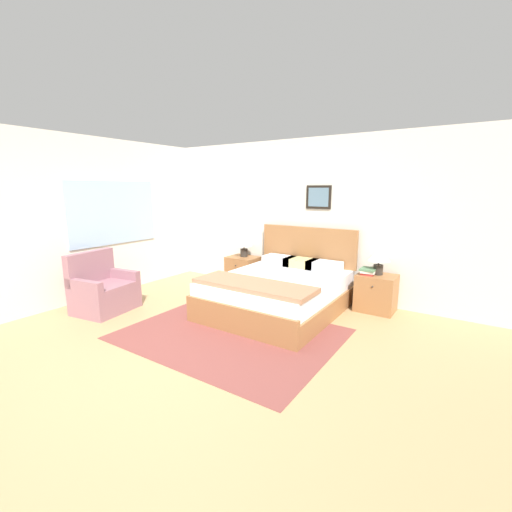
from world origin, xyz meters
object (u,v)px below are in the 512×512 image
object	(u,v)px
bed	(279,291)
armchair	(103,291)
nightstand_near_window	(243,271)
table_lamp_near_window	(244,242)
table_lamp_by_door	(379,256)
nightstand_by_door	(376,293)

from	to	relation	value
bed	armchair	xyz separation A→B (m)	(-2.18, -1.43, -0.00)
bed	nightstand_near_window	xyz separation A→B (m)	(-1.21, 0.78, -0.02)
bed	table_lamp_near_window	size ratio (longest dim) A/B	5.06
table_lamp_near_window	table_lamp_by_door	distance (m)	2.41
nightstand_near_window	table_lamp_near_window	xyz separation A→B (m)	(0.01, 0.02, 0.55)
bed	armchair	size ratio (longest dim) A/B	2.32
armchair	nightstand_by_door	world-z (taller)	armchair
bed	table_lamp_near_window	world-z (taller)	bed
armchair	table_lamp_by_door	world-z (taller)	table_lamp_by_door
nightstand_near_window	table_lamp_by_door	bearing A→B (deg)	0.57
bed	nightstand_by_door	distance (m)	1.44
nightstand_by_door	table_lamp_near_window	xyz separation A→B (m)	(-2.41, 0.02, 0.55)
armchair	nightstand_by_door	distance (m)	4.04
table_lamp_by_door	nightstand_by_door	bearing A→B (deg)	-90.94
nightstand_by_door	bed	bearing A→B (deg)	-147.25
armchair	nightstand_near_window	bearing A→B (deg)	147.45
table_lamp_near_window	table_lamp_by_door	xyz separation A→B (m)	(2.41, 0.00, 0.00)
nightstand_near_window	nightstand_by_door	distance (m)	2.41
bed	nightstand_by_door	world-z (taller)	bed
table_lamp_near_window	table_lamp_by_door	world-z (taller)	same
bed	nightstand_by_door	xyz separation A→B (m)	(1.21, 0.78, -0.02)
bed	nightstand_near_window	distance (m)	1.44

